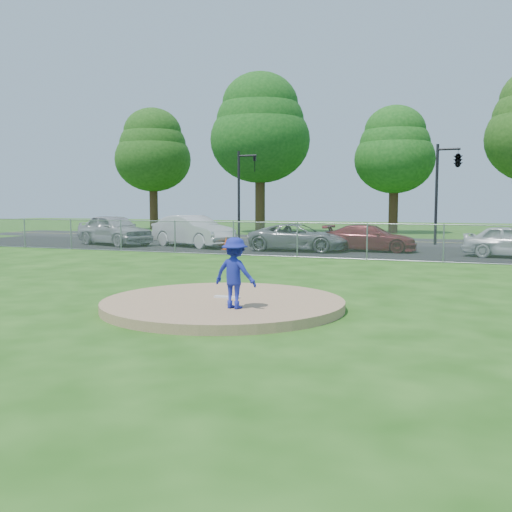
{
  "coord_description": "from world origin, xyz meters",
  "views": [
    {
      "loc": [
        5.26,
        -11.45,
        2.35
      ],
      "look_at": [
        0.0,
        2.0,
        1.0
      ],
      "focal_mm": 40.0,
      "sensor_mm": 36.0,
      "label": 1
    }
  ],
  "objects_px": {
    "tree_far_left": "(153,150)",
    "parked_car_darkred": "(370,238)",
    "traffic_signal_center": "(456,162)",
    "parked_car_white": "(193,231)",
    "traffic_cone": "(226,243)",
    "parked_car_silver": "(114,230)",
    "tree_left": "(260,128)",
    "tree_center": "(395,149)",
    "pitcher": "(235,273)",
    "traffic_signal_left": "(242,187)",
    "parked_car_gray": "(298,237)"
  },
  "relations": [
    {
      "from": "pitcher",
      "to": "tree_center",
      "type": "bearing_deg",
      "value": -79.28
    },
    {
      "from": "tree_far_left",
      "to": "traffic_signal_center",
      "type": "distance_m",
      "value": 28.31
    },
    {
      "from": "traffic_signal_center",
      "to": "parked_car_white",
      "type": "relative_size",
      "value": 1.1
    },
    {
      "from": "tree_center",
      "to": "traffic_signal_center",
      "type": "bearing_deg",
      "value": -67.51
    },
    {
      "from": "traffic_signal_left",
      "to": "traffic_cone",
      "type": "bearing_deg",
      "value": -73.29
    },
    {
      "from": "tree_left",
      "to": "parked_car_silver",
      "type": "relative_size",
      "value": 2.48
    },
    {
      "from": "tree_far_left",
      "to": "tree_left",
      "type": "distance_m",
      "value": 11.24
    },
    {
      "from": "tree_center",
      "to": "pitcher",
      "type": "distance_m",
      "value": 35.36
    },
    {
      "from": "tree_left",
      "to": "tree_center",
      "type": "bearing_deg",
      "value": 16.7
    },
    {
      "from": "traffic_signal_left",
      "to": "tree_far_left",
      "type": "bearing_deg",
      "value": 140.27
    },
    {
      "from": "parked_car_silver",
      "to": "parked_car_gray",
      "type": "height_order",
      "value": "parked_car_silver"
    },
    {
      "from": "tree_center",
      "to": "pitcher",
      "type": "bearing_deg",
      "value": -87.26
    },
    {
      "from": "traffic_cone",
      "to": "tree_left",
      "type": "bearing_deg",
      "value": 105.21
    },
    {
      "from": "traffic_signal_center",
      "to": "parked_car_darkred",
      "type": "distance_m",
      "value": 7.84
    },
    {
      "from": "traffic_cone",
      "to": "tree_center",
      "type": "bearing_deg",
      "value": 74.09
    },
    {
      "from": "tree_far_left",
      "to": "traffic_signal_center",
      "type": "relative_size",
      "value": 1.92
    },
    {
      "from": "tree_far_left",
      "to": "parked_car_gray",
      "type": "relative_size",
      "value": 2.24
    },
    {
      "from": "traffic_signal_left",
      "to": "parked_car_silver",
      "type": "relative_size",
      "value": 1.11
    },
    {
      "from": "tree_far_left",
      "to": "tree_center",
      "type": "distance_m",
      "value": 21.03
    },
    {
      "from": "parked_car_gray",
      "to": "parked_car_darkred",
      "type": "height_order",
      "value": "parked_car_gray"
    },
    {
      "from": "tree_left",
      "to": "parked_car_darkred",
      "type": "bearing_deg",
      "value": -52.34
    },
    {
      "from": "traffic_cone",
      "to": "parked_car_silver",
      "type": "relative_size",
      "value": 0.13
    },
    {
      "from": "traffic_cone",
      "to": "parked_car_white",
      "type": "relative_size",
      "value": 0.13
    },
    {
      "from": "traffic_signal_center",
      "to": "tree_left",
      "type": "bearing_deg",
      "value": 148.98
    },
    {
      "from": "tree_center",
      "to": "traffic_signal_left",
      "type": "bearing_deg",
      "value": -122.9
    },
    {
      "from": "traffic_cone",
      "to": "parked_car_silver",
      "type": "xyz_separation_m",
      "value": [
        -7.16,
        0.68,
        0.53
      ]
    },
    {
      "from": "traffic_signal_left",
      "to": "parked_car_darkred",
      "type": "xyz_separation_m",
      "value": [
        9.13,
        -5.73,
        -2.71
      ]
    },
    {
      "from": "pitcher",
      "to": "traffic_cone",
      "type": "distance_m",
      "value": 17.07
    },
    {
      "from": "traffic_signal_center",
      "to": "traffic_cone",
      "type": "bearing_deg",
      "value": -144.77
    },
    {
      "from": "tree_left",
      "to": "parked_car_gray",
      "type": "distance_m",
      "value": 19.33
    },
    {
      "from": "parked_car_gray",
      "to": "pitcher",
      "type": "bearing_deg",
      "value": -169.52
    },
    {
      "from": "tree_left",
      "to": "tree_center",
      "type": "xyz_separation_m",
      "value": [
        10.0,
        3.0,
        -1.77
      ]
    },
    {
      "from": "traffic_signal_left",
      "to": "pitcher",
      "type": "relative_size",
      "value": 3.86
    },
    {
      "from": "traffic_cone",
      "to": "parked_car_gray",
      "type": "bearing_deg",
      "value": 8.87
    },
    {
      "from": "tree_left",
      "to": "traffic_signal_center",
      "type": "height_order",
      "value": "tree_left"
    },
    {
      "from": "parked_car_white",
      "to": "tree_left",
      "type": "bearing_deg",
      "value": 29.07
    },
    {
      "from": "tree_far_left",
      "to": "traffic_cone",
      "type": "height_order",
      "value": "tree_far_left"
    },
    {
      "from": "tree_far_left",
      "to": "traffic_cone",
      "type": "bearing_deg",
      "value": -49.98
    },
    {
      "from": "tree_left",
      "to": "parked_car_darkred",
      "type": "relative_size",
      "value": 2.82
    },
    {
      "from": "parked_car_darkred",
      "to": "tree_far_left",
      "type": "bearing_deg",
      "value": 53.45
    },
    {
      "from": "parked_car_silver",
      "to": "parked_car_white",
      "type": "height_order",
      "value": "parked_car_silver"
    },
    {
      "from": "parked_car_silver",
      "to": "traffic_signal_center",
      "type": "bearing_deg",
      "value": -49.32
    },
    {
      "from": "tree_left",
      "to": "traffic_cone",
      "type": "bearing_deg",
      "value": -74.79
    },
    {
      "from": "parked_car_white",
      "to": "tree_center",
      "type": "bearing_deg",
      "value": -2.05
    },
    {
      "from": "tree_left",
      "to": "parked_car_darkred",
      "type": "xyz_separation_m",
      "value": [
        11.37,
        -14.73,
        -7.59
      ]
    },
    {
      "from": "parked_car_white",
      "to": "parked_car_darkred",
      "type": "relative_size",
      "value": 1.15
    },
    {
      "from": "traffic_signal_center",
      "to": "tree_far_left",
      "type": "bearing_deg",
      "value": 157.04
    },
    {
      "from": "tree_far_left",
      "to": "parked_car_darkred",
      "type": "height_order",
      "value": "tree_far_left"
    },
    {
      "from": "tree_far_left",
      "to": "pitcher",
      "type": "bearing_deg",
      "value": -56.22
    },
    {
      "from": "tree_center",
      "to": "parked_car_white",
      "type": "distance_m",
      "value": 20.72
    }
  ]
}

